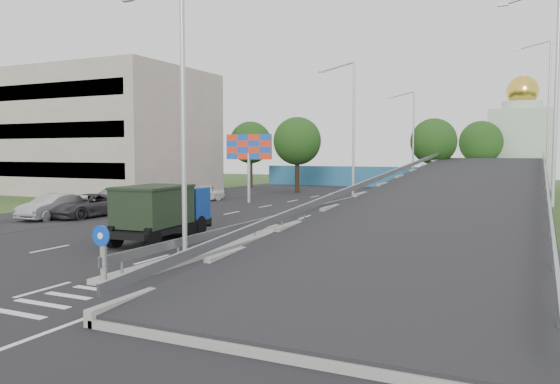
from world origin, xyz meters
The scene contains 23 objects.
ground centered at (0.00, 0.00, 0.00)m, with size 160.00×160.00×0.00m, color #2D4C1E.
road_surface centered at (-3.00, 20.00, 0.00)m, with size 26.00×90.00×0.04m, color black.
parking_strip centered at (-16.00, 20.00, 0.00)m, with size 8.00×90.00×0.05m, color black.
median centered at (0.00, 24.00, 0.10)m, with size 1.00×44.00×0.20m, color gray.
overpass_ramp centered at (7.50, 24.00, 1.75)m, with size 10.00×50.00×3.50m.
median_guardrail centered at (0.00, 24.00, 0.75)m, with size 0.09×44.00×0.71m.
sign_bollard centered at (0.00, 2.17, 1.03)m, with size 0.64×0.23×1.67m.
lamp_post_near centered at (0.11, 6.00, 5.81)m, with size 2.74×0.18×10.08m.
lamp_post_mid centered at (0.11, 26.00, 5.81)m, with size 2.74×0.18×10.08m.
lamp_post_far centered at (0.11, 46.00, 5.81)m, with size 2.74×0.18×10.08m.
beige_building centered at (-30.00, 32.00, 6.00)m, with size 24.00×14.00×12.00m, color gray.
blue_wall centered at (-4.00, 52.00, 1.20)m, with size 30.00×0.50×2.40m, color #246E84.
church centered at (10.00, 60.00, 5.31)m, with size 7.00×7.00×13.80m.
billboard centered at (-9.00, 28.00, 4.19)m, with size 4.00×0.24×5.50m.
tree_left_mid centered at (-10.00, 40.00, 5.18)m, with size 4.80×4.80×7.60m.
tree_median_far centered at (2.00, 48.00, 5.18)m, with size 4.80×4.80×7.60m.
tree_left_far centered at (-18.00, 45.00, 5.18)m, with size 4.80×4.80×7.60m.
tree_ramp_far centered at (6.00, 55.00, 5.18)m, with size 4.80×4.80×7.60m.
dump_truck centered at (-3.61, 9.80, 1.43)m, with size 2.67×6.01×2.58m.
parked_car_b centered at (-14.88, 13.75, 0.76)m, with size 1.61×4.61×1.52m, color #9E9EA3.
parked_car_c centered at (-13.58, 15.25, 0.73)m, with size 2.42×5.24×1.46m, color #2C2B30.
parked_car_d centered at (-16.36, 20.74, 0.76)m, with size 2.12×5.23×1.52m, color #9B9EA3.
parked_car_e centered at (-13.15, 27.59, 0.71)m, with size 1.67×4.14×1.41m, color silver.
Camera 1 is at (11.80, -10.27, 4.05)m, focal length 35.00 mm.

